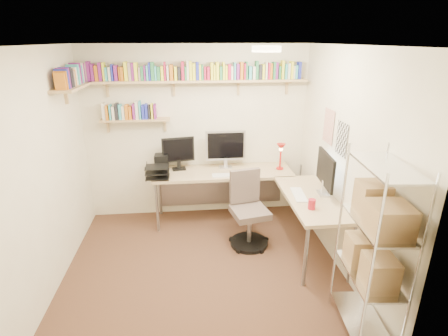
{
  "coord_description": "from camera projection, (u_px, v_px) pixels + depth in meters",
  "views": [
    {
      "loc": [
        -0.11,
        -3.48,
        2.56
      ],
      "look_at": [
        0.3,
        0.55,
        1.05
      ],
      "focal_mm": 28.0,
      "sensor_mm": 36.0,
      "label": 1
    }
  ],
  "objects": [
    {
      "name": "wall_shelves",
      "position": [
        163.0,
        82.0,
        4.61
      ],
      "size": [
        3.12,
        1.09,
        0.8
      ],
      "color": "tan",
      "rests_on": "ground"
    },
    {
      "name": "wire_rack",
      "position": [
        375.0,
        238.0,
        2.9
      ],
      "size": [
        0.43,
        0.77,
        1.72
      ],
      "rotation": [
        0.0,
        0.0,
        -0.09
      ],
      "color": "silver",
      "rests_on": "ground"
    },
    {
      "name": "room_shell",
      "position": [
        201.0,
        143.0,
        3.61
      ],
      "size": [
        3.24,
        3.04,
        2.52
      ],
      "color": "beige",
      "rests_on": "ground"
    },
    {
      "name": "corner_desk",
      "position": [
        235.0,
        178.0,
        4.8
      ],
      "size": [
        2.37,
        1.96,
        1.34
      ],
      "color": "tan",
      "rests_on": "ground"
    },
    {
      "name": "ground",
      "position": [
        204.0,
        268.0,
        4.15
      ],
      "size": [
        3.2,
        3.2,
        0.0
      ],
      "primitive_type": "plane",
      "color": "#402A1B",
      "rests_on": "ground"
    },
    {
      "name": "office_chair",
      "position": [
        248.0,
        214.0,
        4.53
      ],
      "size": [
        0.53,
        0.53,
        0.99
      ],
      "rotation": [
        0.0,
        0.0,
        0.2
      ],
      "color": "black",
      "rests_on": "ground"
    }
  ]
}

